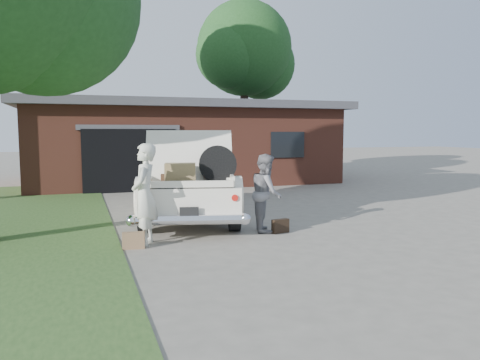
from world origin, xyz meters
name	(u,v)px	position (x,y,z in m)	size (l,w,h in m)	color
ground	(250,238)	(0.00, 0.00, 0.00)	(90.00, 90.00, 0.00)	gray
house	(180,142)	(0.98, 11.47, 1.67)	(12.80, 7.80, 3.30)	brown
tree_right	(246,54)	(5.37, 15.23, 6.20)	(5.76, 5.00, 8.99)	#38281E
sedan	(191,184)	(-0.59, 2.65, 0.81)	(3.35, 5.86, 2.14)	white
woman_left	(145,195)	(-2.05, 0.08, 0.95)	(0.69, 0.45, 1.90)	silver
woman_right	(266,193)	(0.56, 0.51, 0.82)	(0.80, 0.62, 1.64)	gray
suitcase_left	(134,240)	(-2.29, -0.15, 0.15)	(0.40, 0.13, 0.31)	#896646
suitcase_right	(280,226)	(0.75, 0.20, 0.15)	(0.38, 0.12, 0.29)	black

